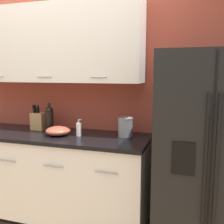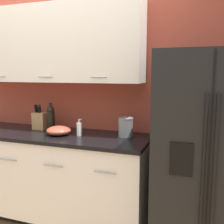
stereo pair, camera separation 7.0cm
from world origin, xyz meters
name	(u,v)px [view 2 (the right image)]	position (x,y,z in m)	size (l,w,h in m)	color
wall_back	(69,82)	(-0.03, 1.27, 1.44)	(10.00, 0.39, 2.60)	#993D2D
counter_unit	(50,175)	(-0.12, 0.98, 0.47)	(2.11, 0.64, 0.93)	black
refrigerator	(208,157)	(1.43, 0.91, 0.86)	(0.82, 0.78, 1.71)	black
knife_block	(40,120)	(-0.30, 1.10, 1.03)	(0.14, 0.10, 0.27)	#A87A4C
wine_bottle	(51,118)	(-0.15, 1.08, 1.07)	(0.08, 0.08, 0.30)	black
soap_dispenser	(79,129)	(0.24, 0.96, 1.00)	(0.06, 0.05, 0.17)	white
steel_canister	(126,127)	(0.68, 1.08, 1.02)	(0.14, 0.14, 0.20)	gray
mixing_bowl	(59,130)	(0.03, 0.93, 0.97)	(0.24, 0.24, 0.09)	#B24C38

